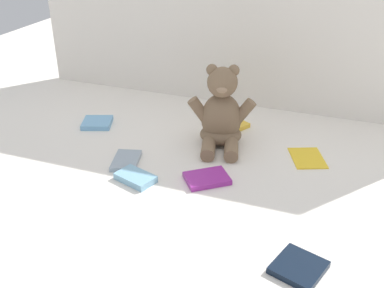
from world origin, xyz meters
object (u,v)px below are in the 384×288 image
at_px(book_case_0, 299,267).
at_px(book_case_3, 126,161).
at_px(book_case_5, 136,178).
at_px(book_case_2, 307,157).
at_px(book_case_1, 228,123).
at_px(book_case_6, 207,178).
at_px(teddy_bear, 221,116).
at_px(book_case_4, 97,123).

relative_size(book_case_0, book_case_3, 0.88).
bearing_deg(book_case_5, book_case_3, -119.76).
distance_m(book_case_2, book_case_5, 0.53).
bearing_deg(book_case_2, book_case_1, 131.45).
bearing_deg(book_case_6, book_case_1, 149.22).
distance_m(teddy_bear, book_case_5, 0.35).
bearing_deg(book_case_1, book_case_2, 92.28).
height_order(book_case_1, book_case_4, book_case_4).
distance_m(book_case_3, book_case_6, 0.26).
bearing_deg(book_case_4, book_case_5, -154.12).
height_order(book_case_2, book_case_3, book_case_3).
relative_size(book_case_3, book_case_5, 1.06).
relative_size(teddy_bear, book_case_1, 2.00).
distance_m(book_case_0, book_case_5, 0.53).
relative_size(teddy_bear, book_case_6, 2.19).
relative_size(teddy_bear, book_case_4, 2.65).
distance_m(teddy_bear, book_case_0, 0.60).
xyz_separation_m(teddy_bear, book_case_5, (-0.16, -0.30, -0.09)).
bearing_deg(book_case_2, book_case_0, -106.73).
bearing_deg(book_case_2, book_case_3, -179.21).
xyz_separation_m(book_case_4, book_case_5, (0.29, -0.28, 0.00)).
bearing_deg(book_case_5, book_case_0, 86.14).
bearing_deg(book_case_1, book_case_0, 56.77).
bearing_deg(book_case_5, teddy_bear, 170.63).
bearing_deg(teddy_bear, book_case_1, 80.70).
height_order(book_case_0, book_case_2, book_case_0).
distance_m(book_case_1, book_case_6, 0.38).
bearing_deg(book_case_3, book_case_6, 162.85).
relative_size(teddy_bear, book_case_3, 2.24).
xyz_separation_m(book_case_3, book_case_4, (-0.22, 0.20, 0.00)).
height_order(book_case_5, book_case_6, book_case_5).
distance_m(book_case_0, book_case_4, 0.91).
bearing_deg(book_case_0, book_case_6, -23.82).
xyz_separation_m(book_case_0, book_case_6, (-0.30, 0.27, 0.00)).
relative_size(book_case_0, book_case_4, 1.04).
distance_m(book_case_1, book_case_5, 0.47).
distance_m(book_case_1, book_case_2, 0.33).
relative_size(book_case_2, book_case_5, 1.17).
xyz_separation_m(book_case_2, book_case_5, (-0.44, -0.30, 0.01)).
relative_size(teddy_bear, book_case_5, 2.39).
bearing_deg(book_case_3, book_case_5, 116.97).
xyz_separation_m(book_case_1, book_case_3, (-0.21, -0.36, -0.00)).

